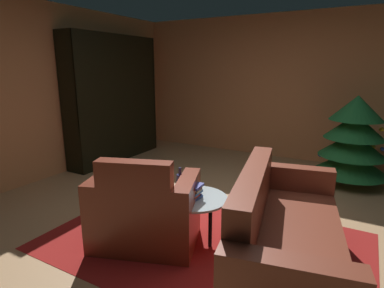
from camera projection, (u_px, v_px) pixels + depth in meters
The scene contains 11 objects.
ground_plane at pixel (218, 225), 3.38m from camera, with size 7.12×7.12×0.00m, color tan.
wall_back at pixel (289, 88), 5.61m from camera, with size 5.92×0.06×2.56m, color tan.
wall_left at pixel (32, 93), 4.46m from camera, with size 0.06×6.05×2.56m, color tan.
area_rug at pixel (204, 241), 3.06m from camera, with size 2.97×1.95×0.01m, color maroon.
bookshelf_unit at pixel (119, 99), 5.66m from camera, with size 0.38×1.95×2.18m.
armchair_red at pixel (144, 213), 2.95m from camera, with size 1.12×0.94×0.90m.
couch_red at pixel (283, 240), 2.53m from camera, with size 1.12×1.95×0.87m.
coffee_table at pixel (195, 202), 2.97m from camera, with size 0.61×0.61×0.46m.
book_stack_on_table at pixel (191, 190), 2.93m from camera, with size 0.23×0.19×0.14m.
bottle_on_table at pixel (180, 184), 3.02m from camera, with size 0.07×0.07×0.27m.
decorated_tree at pixel (353, 140), 4.44m from camera, with size 1.00×1.00×1.27m.
Camera 1 is at (1.26, -2.82, 1.66)m, focal length 29.39 mm.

